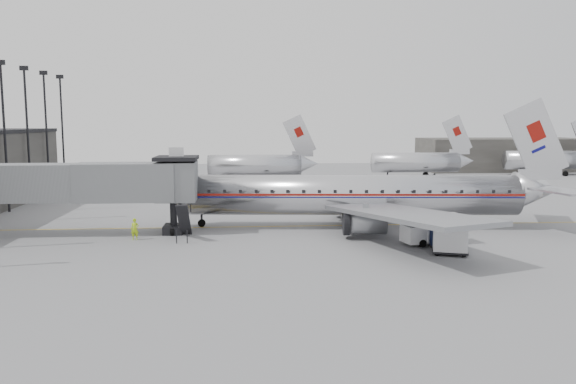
# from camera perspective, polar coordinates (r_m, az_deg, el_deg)

# --- Properties ---
(ground) EXTENTS (160.00, 160.00, 0.00)m
(ground) POSITION_cam_1_polar(r_m,az_deg,el_deg) (43.77, 0.11, -4.95)
(ground) COLOR slate
(ground) RESTS_ON ground
(hangar) EXTENTS (30.00, 12.00, 6.00)m
(hangar) POSITION_cam_1_polar(r_m,az_deg,el_deg) (113.62, 20.90, 3.60)
(hangar) COLOR #34322F
(hangar) RESTS_ON ground
(apron_line) EXTENTS (60.00, 0.15, 0.01)m
(apron_line) POSITION_cam_1_polar(r_m,az_deg,el_deg) (49.93, 3.02, -3.44)
(apron_line) COLOR gold
(apron_line) RESTS_ON ground
(jet_bridge) EXTENTS (21.00, 6.20, 7.10)m
(jet_bridge) POSITION_cam_1_polar(r_m,az_deg,el_deg) (48.49, -20.29, 0.79)
(jet_bridge) COLOR #5D5F62
(jet_bridge) RESTS_ON ground
(distant_aircraft_near) EXTENTS (16.39, 3.20, 10.26)m
(distant_aircraft_near) POSITION_cam_1_polar(r_m,az_deg,el_deg) (84.92, -3.28, 2.82)
(distant_aircraft_near) COLOR silver
(distant_aircraft_near) RESTS_ON ground
(distant_aircraft_mid) EXTENTS (16.39, 3.20, 10.26)m
(distant_aircraft_mid) POSITION_cam_1_polar(r_m,az_deg,el_deg) (93.05, 12.92, 3.03)
(distant_aircraft_mid) COLOR silver
(distant_aircraft_mid) RESTS_ON ground
(distant_aircraft_far) EXTENTS (16.39, 3.20, 10.26)m
(distant_aircraft_far) POSITION_cam_1_polar(r_m,az_deg,el_deg) (106.21, 24.75, 3.05)
(distant_aircraft_far) COLOR silver
(distant_aircraft_far) RESTS_ON ground
(airliner) EXTENTS (35.63, 32.91, 11.27)m
(airliner) POSITION_cam_1_polar(r_m,az_deg,el_deg) (49.23, 7.45, -0.31)
(airliner) COLOR silver
(airliner) RESTS_ON ground
(service_van) EXTENTS (4.95, 2.75, 2.20)m
(service_van) POSITION_cam_1_polar(r_m,az_deg,el_deg) (43.77, 14.59, -3.65)
(service_van) COLOR white
(service_van) RESTS_ON ground
(baggage_cart_navy) EXTENTS (2.08, 1.67, 1.52)m
(baggage_cart_navy) POSITION_cam_1_polar(r_m,az_deg,el_deg) (42.24, 15.70, -4.55)
(baggage_cart_navy) COLOR black
(baggage_cart_navy) RESTS_ON ground
(baggage_cart_white) EXTENTS (2.81, 2.44, 1.87)m
(baggage_cart_white) POSITION_cam_1_polar(r_m,az_deg,el_deg) (40.76, 16.14, -4.72)
(baggage_cart_white) COLOR white
(baggage_cart_white) RESTS_ON ground
(ramp_worker) EXTENTS (0.64, 0.44, 1.70)m
(ramp_worker) POSITION_cam_1_polar(r_m,az_deg,el_deg) (45.47, -15.30, -3.66)
(ramp_worker) COLOR #AFDA19
(ramp_worker) RESTS_ON ground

